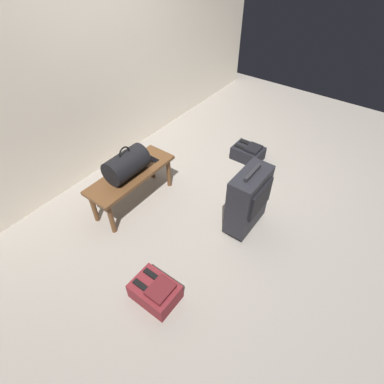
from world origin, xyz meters
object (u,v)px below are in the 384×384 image
object	(u,v)px
backpack_maroon	(155,291)
backpack_dark	(248,153)
bench	(132,178)
suitcase_upright_charcoal	(248,200)
cell_phone	(152,159)
duffel_bag_black	(126,164)

from	to	relation	value
backpack_maroon	backpack_dark	world-z (taller)	same
bench	backpack_maroon	xyz separation A→B (m)	(-0.73, -0.95, -0.26)
suitcase_upright_charcoal	cell_phone	bearing A→B (deg)	95.76
cell_phone	duffel_bag_black	bearing A→B (deg)	175.78
backpack_dark	backpack_maroon	bearing A→B (deg)	-171.40
bench	suitcase_upright_charcoal	size ratio (longest dim) A/B	1.38
cell_phone	backpack_maroon	world-z (taller)	cell_phone
backpack_dark	suitcase_upright_charcoal	bearing A→B (deg)	-152.81
backpack_dark	duffel_bag_black	bearing A→B (deg)	157.35
suitcase_upright_charcoal	backpack_maroon	bearing A→B (deg)	169.96
bench	suitcase_upright_charcoal	world-z (taller)	suitcase_upright_charcoal
backpack_maroon	suitcase_upright_charcoal	bearing A→B (deg)	-10.04
bench	cell_phone	bearing A→B (deg)	-4.68
backpack_dark	cell_phone	bearing A→B (deg)	152.63
bench	duffel_bag_black	xyz separation A→B (m)	(-0.03, 0.00, 0.20)
suitcase_upright_charcoal	backpack_dark	xyz separation A→B (m)	(1.04, 0.53, -0.28)
duffel_bag_black	backpack_maroon	bearing A→B (deg)	-126.14
suitcase_upright_charcoal	backpack_maroon	distance (m)	1.19
backpack_maroon	bench	bearing A→B (deg)	52.59
cell_phone	suitcase_upright_charcoal	distance (m)	1.13
duffel_bag_black	backpack_maroon	world-z (taller)	duffel_bag_black
bench	backpack_maroon	world-z (taller)	bench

